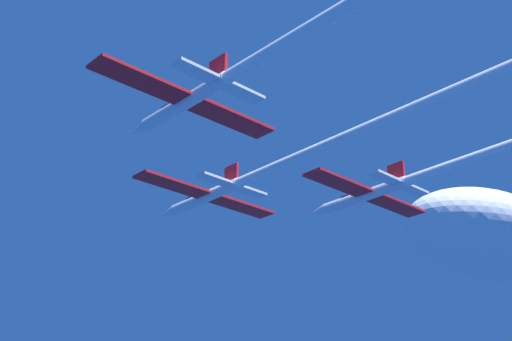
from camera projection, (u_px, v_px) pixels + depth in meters
jet_lead at (324, 146)px, 62.56m from camera, size 17.82×59.43×2.95m
jet_left_wing at (313, 27)px, 47.25m from camera, size 17.82×53.36×2.95m
jet_right_wing at (511, 145)px, 61.72m from camera, size 17.82×58.63×2.95m
cloud_wispy at (488, 237)px, 115.53m from camera, size 38.69×21.28×13.54m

